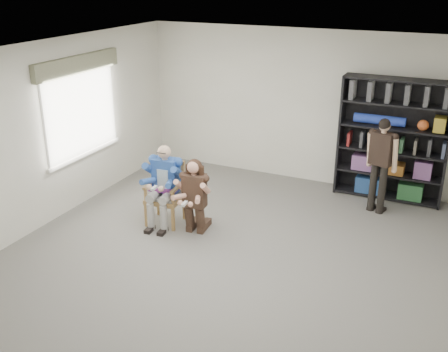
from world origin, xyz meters
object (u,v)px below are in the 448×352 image
at_px(kneeling_woman, 194,198).
at_px(standing_man, 380,166).
at_px(seated_man, 164,185).
at_px(bookshelf, 392,140).
at_px(armchair, 165,194).

bearing_deg(kneeling_woman, standing_man, 33.52).
height_order(seated_man, bookshelf, bookshelf).
xyz_separation_m(seated_man, bookshelf, (3.01, 2.49, 0.41)).
height_order(bookshelf, standing_man, bookshelf).
distance_m(seated_man, bookshelf, 3.92).
xyz_separation_m(kneeling_woman, bookshelf, (2.43, 2.61, 0.46)).
xyz_separation_m(kneeling_woman, standing_man, (2.36, 1.94, 0.21)).
distance_m(kneeling_woman, standing_man, 3.06).
height_order(armchair, kneeling_woman, kneeling_woman).
relative_size(kneeling_woman, standing_man, 0.74).
distance_m(seated_man, kneeling_woman, 0.59).
bearing_deg(kneeling_woman, seated_man, 162.46).
bearing_deg(armchair, bookshelf, 33.74).
bearing_deg(standing_man, kneeling_woman, -122.22).
bearing_deg(kneeling_woman, armchair, 162.46).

